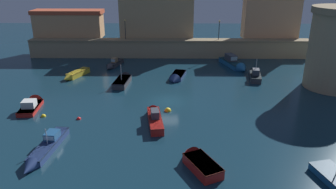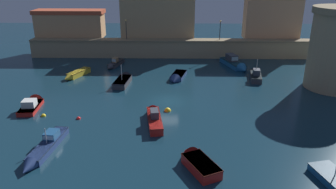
{
  "view_description": "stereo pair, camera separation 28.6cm",
  "coord_description": "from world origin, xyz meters",
  "px_view_note": "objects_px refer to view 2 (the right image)",
  "views": [
    {
      "loc": [
        0.51,
        -35.77,
        14.72
      ],
      "look_at": [
        0.0,
        0.28,
        0.75
      ],
      "focal_mm": 34.68,
      "sensor_mm": 36.0,
      "label": 1
    },
    {
      "loc": [
        0.8,
        -35.76,
        14.72
      ],
      "look_at": [
        0.0,
        0.28,
        0.75
      ],
      "focal_mm": 34.68,
      "sensor_mm": 36.0,
      "label": 2
    }
  ],
  "objects_px": {
    "moored_boat_8": "(235,64)",
    "moored_boat_10": "(33,103)",
    "moored_boat_9": "(114,64)",
    "mooring_buoy_0": "(168,111)",
    "moored_boat_3": "(256,74)",
    "moored_boat_5": "(154,117)",
    "moored_boat_0": "(177,77)",
    "moored_boat_1": "(124,80)",
    "moored_boat_4": "(44,149)",
    "moored_boat_2": "(197,161)",
    "mooring_buoy_2": "(79,119)",
    "quay_lamp_1": "(220,27)",
    "quay_lamp_0": "(126,26)",
    "moored_boat_6": "(76,74)",
    "mooring_buoy_1": "(43,116)"
  },
  "relations": [
    {
      "from": "quay_lamp_1",
      "to": "quay_lamp_0",
      "type": "bearing_deg",
      "value": -180.0
    },
    {
      "from": "moored_boat_0",
      "to": "moored_boat_3",
      "type": "height_order",
      "value": "moored_boat_3"
    },
    {
      "from": "moored_boat_8",
      "to": "mooring_buoy_1",
      "type": "relative_size",
      "value": 14.49
    },
    {
      "from": "moored_boat_3",
      "to": "moored_boat_8",
      "type": "distance_m",
      "value": 5.71
    },
    {
      "from": "moored_boat_4",
      "to": "mooring_buoy_2",
      "type": "bearing_deg",
      "value": 176.6
    },
    {
      "from": "moored_boat_1",
      "to": "moored_boat_0",
      "type": "bearing_deg",
      "value": -71.99
    },
    {
      "from": "quay_lamp_1",
      "to": "mooring_buoy_2",
      "type": "xyz_separation_m",
      "value": [
        -17.9,
        -26.03,
        -5.4
      ]
    },
    {
      "from": "moored_boat_1",
      "to": "mooring_buoy_1",
      "type": "xyz_separation_m",
      "value": [
        -7.04,
        -11.2,
        -0.42
      ]
    },
    {
      "from": "moored_boat_6",
      "to": "moored_boat_8",
      "type": "height_order",
      "value": "moored_boat_8"
    },
    {
      "from": "moored_boat_2",
      "to": "moored_boat_10",
      "type": "xyz_separation_m",
      "value": [
        -18.0,
        11.73,
        -0.09
      ]
    },
    {
      "from": "moored_boat_0",
      "to": "moored_boat_6",
      "type": "relative_size",
      "value": 1.03
    },
    {
      "from": "moored_boat_5",
      "to": "moored_boat_8",
      "type": "height_order",
      "value": "moored_boat_8"
    },
    {
      "from": "moored_boat_5",
      "to": "moored_boat_10",
      "type": "distance_m",
      "value": 14.51
    },
    {
      "from": "moored_boat_5",
      "to": "moored_boat_1",
      "type": "bearing_deg",
      "value": 14.1
    },
    {
      "from": "moored_boat_1",
      "to": "moored_boat_2",
      "type": "xyz_separation_m",
      "value": [
        8.83,
        -20.34,
        0.03
      ]
    },
    {
      "from": "moored_boat_0",
      "to": "moored_boat_10",
      "type": "bearing_deg",
      "value": -45.01
    },
    {
      "from": "quay_lamp_0",
      "to": "mooring_buoy_1",
      "type": "xyz_separation_m",
      "value": [
        -5.51,
        -25.43,
        -5.48
      ]
    },
    {
      "from": "moored_boat_8",
      "to": "moored_boat_10",
      "type": "distance_m",
      "value": 30.67
    },
    {
      "from": "moored_boat_8",
      "to": "mooring_buoy_0",
      "type": "distance_m",
      "value": 20.32
    },
    {
      "from": "quay_lamp_1",
      "to": "moored_boat_1",
      "type": "bearing_deg",
      "value": -136.16
    },
    {
      "from": "mooring_buoy_0",
      "to": "moored_boat_9",
      "type": "bearing_deg",
      "value": 117.23
    },
    {
      "from": "quay_lamp_0",
      "to": "mooring_buoy_1",
      "type": "relative_size",
      "value": 6.7
    },
    {
      "from": "moored_boat_5",
      "to": "moored_boat_8",
      "type": "xyz_separation_m",
      "value": [
        11.77,
        19.99,
        0.06
      ]
    },
    {
      "from": "moored_boat_5",
      "to": "moored_boat_9",
      "type": "bearing_deg",
      "value": 12.91
    },
    {
      "from": "moored_boat_9",
      "to": "mooring_buoy_0",
      "type": "height_order",
      "value": "moored_boat_9"
    },
    {
      "from": "quay_lamp_1",
      "to": "moored_boat_2",
      "type": "relative_size",
      "value": 0.71
    },
    {
      "from": "moored_boat_10",
      "to": "mooring_buoy_0",
      "type": "relative_size",
      "value": 7.19
    },
    {
      "from": "moored_boat_3",
      "to": "moored_boat_5",
      "type": "bearing_deg",
      "value": 146.45
    },
    {
      "from": "moored_boat_1",
      "to": "moored_boat_4",
      "type": "xyz_separation_m",
      "value": [
        -4.1,
        -18.59,
        -0.02
      ]
    },
    {
      "from": "moored_boat_6",
      "to": "moored_boat_10",
      "type": "distance_m",
      "value": 11.09
    },
    {
      "from": "moored_boat_0",
      "to": "mooring_buoy_0",
      "type": "height_order",
      "value": "moored_boat_0"
    },
    {
      "from": "quay_lamp_1",
      "to": "moored_boat_6",
      "type": "distance_m",
      "value": 25.68
    },
    {
      "from": "moored_boat_10",
      "to": "mooring_buoy_2",
      "type": "bearing_deg",
      "value": -122.85
    },
    {
      "from": "moored_boat_6",
      "to": "mooring_buoy_0",
      "type": "distance_m",
      "value": 18.1
    },
    {
      "from": "moored_boat_2",
      "to": "moored_boat_8",
      "type": "distance_m",
      "value": 29.29
    },
    {
      "from": "moored_boat_3",
      "to": "moored_boat_4",
      "type": "bearing_deg",
      "value": 142.55
    },
    {
      "from": "moored_boat_9",
      "to": "mooring_buoy_0",
      "type": "distance_m",
      "value": 19.71
    },
    {
      "from": "moored_boat_3",
      "to": "moored_boat_6",
      "type": "height_order",
      "value": "moored_boat_3"
    },
    {
      "from": "moored_boat_5",
      "to": "mooring_buoy_1",
      "type": "bearing_deg",
      "value": 77.67
    },
    {
      "from": "mooring_buoy_0",
      "to": "moored_boat_10",
      "type": "bearing_deg",
      "value": 176.52
    },
    {
      "from": "moored_boat_2",
      "to": "quay_lamp_1",
      "type": "bearing_deg",
      "value": -36.34
    },
    {
      "from": "moored_boat_6",
      "to": "mooring_buoy_0",
      "type": "xyz_separation_m",
      "value": [
        13.64,
        -11.88,
        -0.42
      ]
    },
    {
      "from": "moored_boat_6",
      "to": "mooring_buoy_0",
      "type": "bearing_deg",
      "value": 71.17
    },
    {
      "from": "quay_lamp_1",
      "to": "moored_boat_0",
      "type": "relative_size",
      "value": 0.61
    },
    {
      "from": "mooring_buoy_1",
      "to": "moored_boat_3",
      "type": "bearing_deg",
      "value": 28.09
    },
    {
      "from": "moored_boat_6",
      "to": "moored_boat_10",
      "type": "bearing_deg",
      "value": 12.93
    },
    {
      "from": "quay_lamp_1",
      "to": "moored_boat_10",
      "type": "height_order",
      "value": "quay_lamp_1"
    },
    {
      "from": "moored_boat_2",
      "to": "mooring_buoy_2",
      "type": "xyz_separation_m",
      "value": [
        -11.9,
        8.54,
        -0.44
      ]
    },
    {
      "from": "moored_boat_4",
      "to": "moored_boat_3",
      "type": "bearing_deg",
      "value": 138.01
    },
    {
      "from": "moored_boat_9",
      "to": "moored_boat_10",
      "type": "xyz_separation_m",
      "value": [
        -6.42,
        -16.58,
        -0.05
      ]
    }
  ]
}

